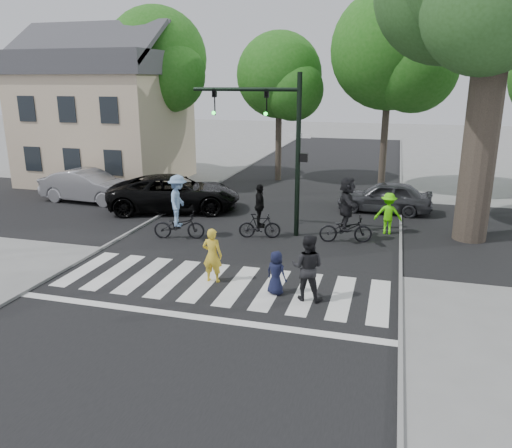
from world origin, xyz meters
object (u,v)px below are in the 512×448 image
Objects in this scene: pedestrian_woman at (212,255)px; pedestrian_adult at (307,267)px; cyclist_left at (179,211)px; cyclist_mid at (260,216)px; pedestrian_child at (276,273)px; traffic_signal at (276,132)px; car_silver at (88,186)px; car_grey at (384,197)px; cyclist_right at (347,214)px; car_suv at (175,193)px.

pedestrian_woman is 2.93m from pedestrian_adult.
pedestrian_adult is at bearing -36.21° from cyclist_left.
cyclist_mid is at bearing 16.93° from cyclist_left.
traffic_signal is at bearing -54.41° from pedestrian_child.
car_silver is 14.04m from car_grey.
cyclist_right is at bearing -5.97° from traffic_signal.
pedestrian_child is 10.36m from car_grey.
pedestrian_child is at bearing -11.68° from car_grey.
pedestrian_adult is 10.82m from car_suv.
pedestrian_child is 0.21× the size of car_suv.
pedestrian_adult is 6.87m from cyclist_left.
cyclist_right is at bearing 6.45° from cyclist_mid.
pedestrian_adult is 0.90× the size of cyclist_mid.
traffic_signal reaches higher than cyclist_mid.
car_grey is (9.15, 2.30, -0.11)m from car_suv.
pedestrian_woman is at bearing -22.59° from car_grey.
cyclist_left reaches higher than car_grey.
pedestrian_child is at bearing -69.70° from cyclist_mid.
cyclist_mid is at bearing -139.79° from car_suv.
pedestrian_adult reaches higher than car_silver.
traffic_signal reaches higher than pedestrian_child.
car_suv is (-4.56, 7.36, -0.00)m from pedestrian_woman.
cyclist_right is (2.73, -0.29, -2.82)m from traffic_signal.
traffic_signal is at bearing 174.03° from cyclist_right.
cyclist_right reaches higher than cyclist_left.
traffic_signal is 1.45× the size of car_grey.
car_silver is at bearing 147.43° from cyclist_left.
car_silver is (-12.70, 3.03, -0.30)m from cyclist_right.
cyclist_left is 6.16m from cyclist_right.
cyclist_right is (0.49, 5.29, 0.16)m from pedestrian_adult.
car_suv is at bearing -28.00° from pedestrian_child.
pedestrian_adult is at bearing 172.14° from pedestrian_woman.
car_suv is at bearing -56.58° from pedestrian_woman.
cyclist_right is at bearing -11.22° from car_grey.
pedestrian_woman is 10.70m from car_grey.
cyclist_right reaches higher than pedestrian_adult.
pedestrian_woman is at bearing -97.22° from traffic_signal.
traffic_signal reaches higher than cyclist_right.
cyclist_left reaches higher than pedestrian_adult.
pedestrian_woman is (-0.65, -5.09, -3.09)m from traffic_signal.
car_grey is at bearing 50.01° from cyclist_mid.
cyclist_mid is at bearing -123.70° from traffic_signal.
pedestrian_woman is 0.89× the size of pedestrian_adult.
cyclist_left reaches higher than pedestrian_child.
car_suv is at bearing -91.72° from car_silver.
cyclist_mid is (-2.67, 4.93, -0.08)m from pedestrian_adult.
cyclist_right reaches higher than pedestrian_child.
pedestrian_woman is at bearing -53.37° from cyclist_left.
cyclist_left is (-4.66, 3.94, 0.42)m from pedestrian_child.
traffic_signal is at bearing -131.97° from car_suv.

